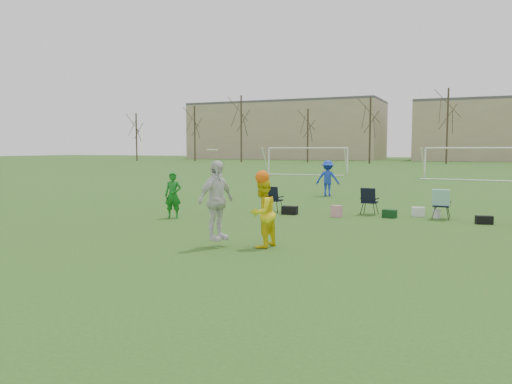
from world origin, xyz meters
The scene contains 9 objects.
ground centered at (0.00, 0.00, 0.00)m, with size 260.00×260.00×0.00m, color #2B591B.
fielder_green_near centered at (-5.37, 4.83, 0.78)m, with size 0.57×0.38×1.57m, color #136B1B.
fielder_blue centered at (-2.70, 14.62, 0.89)m, with size 1.15×0.66×1.78m, color #1839BA.
center_contest centered at (-1.20, 1.23, 1.01)m, with size 1.79×1.45×2.36m.
sideline_setup centered at (2.39, 7.94, 0.56)m, with size 9.04×1.70×1.86m.
goal_left centered at (-10.00, 34.00, 1.92)m, with size 7.39×0.76×2.46m.
goal_mid centered at (4.00, 32.00, 1.92)m, with size 7.40×0.63×2.46m.
tree_line centered at (0.24, 69.85, 5.09)m, with size 110.28×3.28×11.40m.
building_row centered at (6.73, 96.00, 5.99)m, with size 126.00×16.00×13.00m.
Camera 1 is at (3.97, -9.45, 2.37)m, focal length 35.00 mm.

